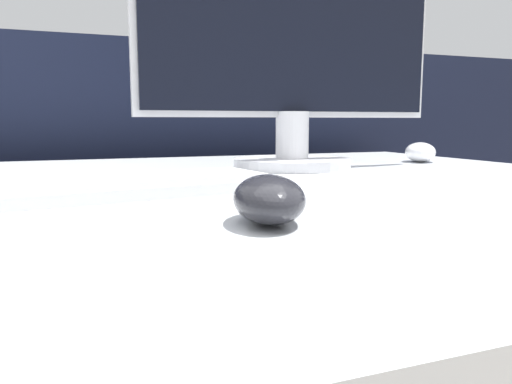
{
  "coord_description": "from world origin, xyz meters",
  "views": [
    {
      "loc": [
        -0.21,
        -0.74,
        0.81
      ],
      "look_at": [
        -0.03,
        -0.28,
        0.74
      ],
      "focal_mm": 35.0,
      "sensor_mm": 36.0,
      "label": 1
    }
  ],
  "objects_px": {
    "monitor": "(293,39)",
    "computer_mouse_far": "(420,152)",
    "keyboard": "(131,186)",
    "computer_mouse_near": "(269,199)"
  },
  "relations": [
    {
      "from": "keyboard",
      "to": "computer_mouse_near",
      "type": "bearing_deg",
      "value": -75.95
    },
    {
      "from": "computer_mouse_near",
      "to": "computer_mouse_far",
      "type": "xyz_separation_m",
      "value": [
        0.61,
        0.53,
        0.0
      ]
    },
    {
      "from": "computer_mouse_near",
      "to": "computer_mouse_far",
      "type": "relative_size",
      "value": 0.97
    },
    {
      "from": "computer_mouse_near",
      "to": "monitor",
      "type": "distance_m",
      "value": 0.61
    },
    {
      "from": "keyboard",
      "to": "computer_mouse_far",
      "type": "distance_m",
      "value": 0.77
    },
    {
      "from": "computer_mouse_far",
      "to": "computer_mouse_near",
      "type": "bearing_deg",
      "value": -105.83
    },
    {
      "from": "computer_mouse_near",
      "to": "monitor",
      "type": "relative_size",
      "value": 0.2
    },
    {
      "from": "computer_mouse_near",
      "to": "monitor",
      "type": "height_order",
      "value": "monitor"
    },
    {
      "from": "computer_mouse_far",
      "to": "keyboard",
      "type": "bearing_deg",
      "value": -124.02
    },
    {
      "from": "monitor",
      "to": "computer_mouse_far",
      "type": "xyz_separation_m",
      "value": [
        0.35,
        0.03,
        -0.24
      ]
    }
  ]
}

